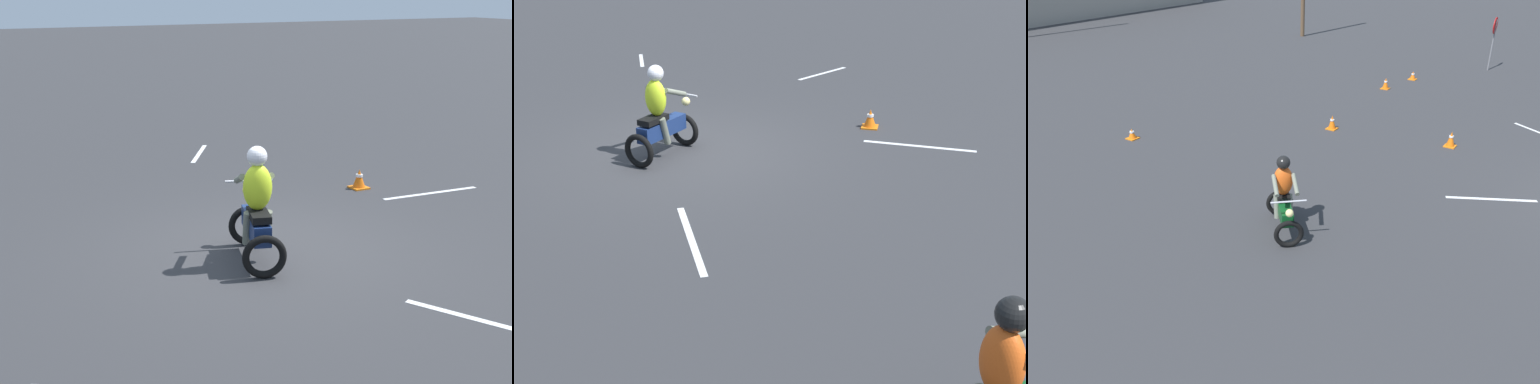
% 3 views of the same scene
% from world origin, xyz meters
% --- Properties ---
extents(ground_plane, '(120.00, 120.00, 0.00)m').
position_xyz_m(ground_plane, '(0.00, 0.00, 0.00)').
color(ground_plane, '#333335').
extents(motorcycle_rider_foreground, '(1.00, 1.56, 1.66)m').
position_xyz_m(motorcycle_rider_foreground, '(0.34, 0.34, 0.73)').
color(motorcycle_rider_foreground, black).
rests_on(motorcycle_rider_foreground, ground).
extents(traffic_cone_far_right, '(0.32, 0.32, 0.37)m').
position_xyz_m(traffic_cone_far_right, '(-3.09, -2.13, 0.18)').
color(traffic_cone_far_right, orange).
rests_on(traffic_cone_far_right, ground).
extents(lane_stripe_nw, '(1.07, 1.90, 0.01)m').
position_xyz_m(lane_stripe_nw, '(-1.21, 3.27, 0.00)').
color(lane_stripe_nw, silver).
rests_on(lane_stripe_nw, ground).
extents(lane_stripe_w, '(2.06, 0.21, 0.01)m').
position_xyz_m(lane_stripe_w, '(-4.09, -1.24, 0.00)').
color(lane_stripe_w, silver).
rests_on(lane_stripe_w, ground).
extents(lane_stripe_sw, '(1.01, 1.59, 0.01)m').
position_xyz_m(lane_stripe_sw, '(-1.47, -6.20, 0.00)').
color(lane_stripe_sw, silver).
rests_on(lane_stripe_sw, ground).
extents(lane_stripe_se, '(0.71, 1.40, 0.01)m').
position_xyz_m(lane_stripe_se, '(3.59, -6.49, 0.00)').
color(lane_stripe_se, silver).
rests_on(lane_stripe_se, ground).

